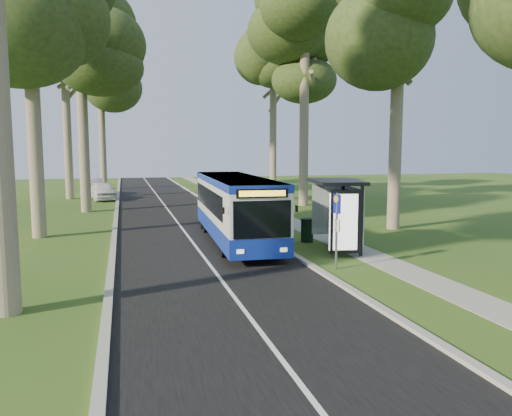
{
  "coord_description": "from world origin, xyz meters",
  "views": [
    {
      "loc": [
        -6.49,
        -17.8,
        4.24
      ],
      "look_at": [
        -0.69,
        3.97,
        1.6
      ],
      "focal_mm": 35.0,
      "sensor_mm": 36.0,
      "label": 1
    }
  ],
  "objects_px": {
    "bus_shelter": "(344,201)",
    "car_silver": "(93,187)",
    "bus_stop_sign": "(337,222)",
    "litter_bin": "(307,230)",
    "car_white": "(103,191)",
    "bus": "(235,208)"
  },
  "relations": [
    {
      "from": "litter_bin",
      "to": "bus",
      "type": "bearing_deg",
      "value": 161.13
    },
    {
      "from": "bus_stop_sign",
      "to": "litter_bin",
      "type": "relative_size",
      "value": 2.53
    },
    {
      "from": "car_white",
      "to": "car_silver",
      "type": "relative_size",
      "value": 0.96
    },
    {
      "from": "bus_shelter",
      "to": "car_silver",
      "type": "bearing_deg",
      "value": 121.35
    },
    {
      "from": "bus_stop_sign",
      "to": "car_white",
      "type": "distance_m",
      "value": 29.31
    },
    {
      "from": "litter_bin",
      "to": "car_silver",
      "type": "xyz_separation_m",
      "value": [
        -10.89,
        27.17,
        0.24
      ]
    },
    {
      "from": "car_white",
      "to": "bus",
      "type": "bearing_deg",
      "value": -83.0
    },
    {
      "from": "bus_stop_sign",
      "to": "litter_bin",
      "type": "height_order",
      "value": "bus_stop_sign"
    },
    {
      "from": "bus_shelter",
      "to": "car_white",
      "type": "xyz_separation_m",
      "value": [
        -10.51,
        25.08,
        -1.33
      ]
    },
    {
      "from": "bus_shelter",
      "to": "car_white",
      "type": "height_order",
      "value": "bus_shelter"
    },
    {
      "from": "bus_shelter",
      "to": "litter_bin",
      "type": "xyz_separation_m",
      "value": [
        -0.66,
        2.47,
        -1.57
      ]
    },
    {
      "from": "litter_bin",
      "to": "car_silver",
      "type": "relative_size",
      "value": 0.23
    },
    {
      "from": "bus_shelter",
      "to": "car_white",
      "type": "relative_size",
      "value": 0.82
    },
    {
      "from": "litter_bin",
      "to": "car_white",
      "type": "bearing_deg",
      "value": 113.56
    },
    {
      "from": "bus_stop_sign",
      "to": "car_white",
      "type": "height_order",
      "value": "bus_stop_sign"
    },
    {
      "from": "bus_shelter",
      "to": "car_silver",
      "type": "distance_m",
      "value": 31.84
    },
    {
      "from": "litter_bin",
      "to": "car_silver",
      "type": "bearing_deg",
      "value": 111.84
    },
    {
      "from": "bus",
      "to": "bus_shelter",
      "type": "distance_m",
      "value": 5.25
    },
    {
      "from": "bus_stop_sign",
      "to": "car_silver",
      "type": "height_order",
      "value": "bus_stop_sign"
    },
    {
      "from": "bus_shelter",
      "to": "car_silver",
      "type": "xyz_separation_m",
      "value": [
        -11.55,
        29.64,
        -1.33
      ]
    },
    {
      "from": "bus_stop_sign",
      "to": "litter_bin",
      "type": "bearing_deg",
      "value": 66.44
    },
    {
      "from": "bus",
      "to": "car_white",
      "type": "bearing_deg",
      "value": 109.83
    }
  ]
}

